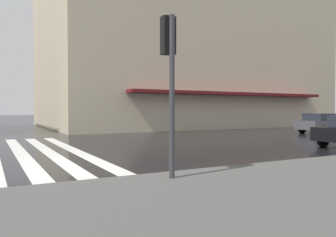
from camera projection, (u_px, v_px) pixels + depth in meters
ground_plane at (65, 166)px, 10.05m from camera, size 220.00×220.00×0.00m
haussmann_block_corner at (177, 22)px, 36.62m from camera, size 19.75×27.15×22.94m
traffic_signal_post at (169, 61)px, 7.54m from camera, size 0.44×0.30×3.60m
car_dark_grey at (324, 123)px, 23.76m from camera, size 1.85×4.10×1.41m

